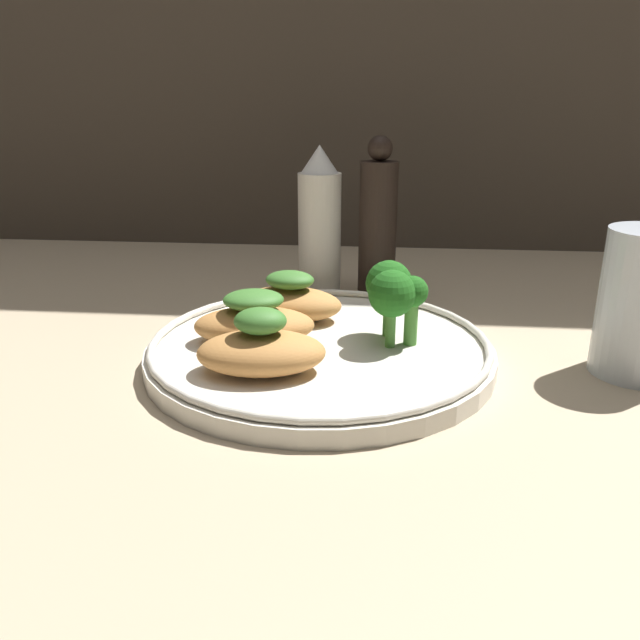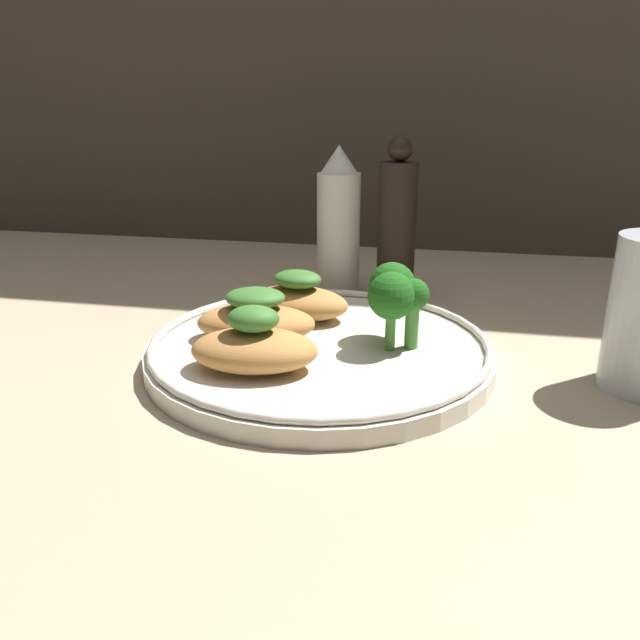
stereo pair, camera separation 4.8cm
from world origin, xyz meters
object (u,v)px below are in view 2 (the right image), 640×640
(sauce_bottle, at_px, (338,225))
(pepper_grinder, at_px, (397,226))
(plate, at_px, (320,349))
(broccoli_bunch, at_px, (395,294))

(sauce_bottle, distance_m, pepper_grinder, 0.06)
(plate, relative_size, pepper_grinder, 1.67)
(plate, distance_m, broccoli_bunch, 0.07)
(broccoli_bunch, distance_m, sauce_bottle, 0.19)
(broccoli_bunch, height_order, pepper_grinder, pepper_grinder)
(plate, relative_size, sauce_bottle, 1.77)
(plate, distance_m, sauce_bottle, 0.19)
(broccoli_bunch, distance_m, pepper_grinder, 0.17)
(plate, relative_size, broccoli_bunch, 4.15)
(broccoli_bunch, xyz_separation_m, pepper_grinder, (-0.01, 0.17, 0.02))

